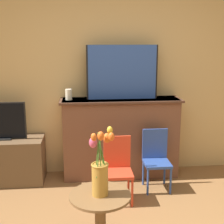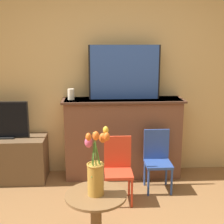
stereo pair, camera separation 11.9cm
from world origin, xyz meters
TOP-DOWN VIEW (x-y plane):
  - wall_back at (0.00, 2.13)m, footprint 8.00×0.06m
  - fireplace_mantel at (0.12, 1.92)m, footprint 1.48×0.39m
  - painting at (0.14, 1.93)m, footprint 0.86×0.03m
  - mantel_candle at (-0.51, 1.92)m, footprint 0.08×0.08m
  - tv_stand at (-1.31, 1.87)m, footprint 0.96×0.43m
  - tv_monitor at (-1.31, 1.87)m, footprint 0.58×0.12m
  - chair_red at (0.02, 1.31)m, footprint 0.29×0.29m
  - chair_blue at (0.49, 1.54)m, footprint 0.29×0.29m
  - side_table at (-0.23, 0.39)m, footprint 0.48×0.48m
  - vase_tulips at (-0.23, 0.39)m, footprint 0.19×0.20m

SIDE VIEW (x-z plane):
  - tv_stand at x=-1.31m, z-range 0.00..0.54m
  - side_table at x=-0.23m, z-range 0.08..0.62m
  - chair_red at x=0.02m, z-range 0.04..0.73m
  - chair_blue at x=0.49m, z-range 0.04..0.73m
  - fireplace_mantel at x=0.12m, z-range 0.01..1.01m
  - vase_tulips at x=-0.23m, z-range 0.48..1.00m
  - tv_monitor at x=-1.31m, z-range 0.54..0.99m
  - mantel_candle at x=-0.51m, z-range 1.00..1.13m
  - painting at x=0.14m, z-range 1.00..1.65m
  - wall_back at x=0.00m, z-range 0.00..2.70m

